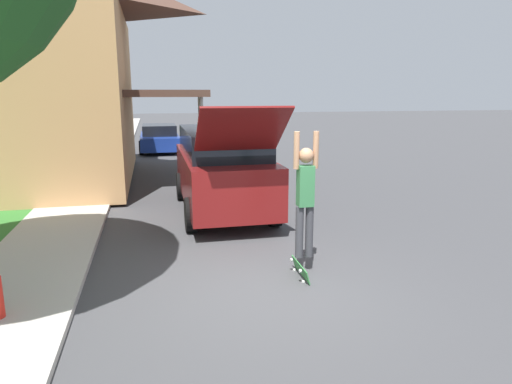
% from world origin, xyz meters
% --- Properties ---
extents(ground_plane, '(120.00, 120.00, 0.00)m').
position_xyz_m(ground_plane, '(0.00, 0.00, 0.00)').
color(ground_plane, '#3D3D3F').
extents(sidewalk, '(1.80, 80.00, 0.10)m').
position_xyz_m(sidewalk, '(-3.60, 6.00, 0.05)').
color(sidewalk, '#ADA89E').
rests_on(sidewalk, ground_plane).
extents(lawn_tree_far, '(4.28, 4.28, 6.81)m').
position_xyz_m(lawn_tree_far, '(-4.85, 9.20, 4.74)').
color(lawn_tree_far, brown).
rests_on(lawn_tree_far, lawn).
extents(suv_parked, '(2.06, 5.62, 2.68)m').
position_xyz_m(suv_parked, '(0.08, 4.64, 1.10)').
color(suv_parked, maroon).
rests_on(suv_parked, ground_plane).
extents(car_down_street, '(1.99, 4.46, 1.33)m').
position_xyz_m(car_down_street, '(-1.18, 17.23, 0.64)').
color(car_down_street, navy).
rests_on(car_down_street, ground_plane).
extents(skateboarder, '(0.41, 0.24, 2.06)m').
position_xyz_m(skateboarder, '(0.79, 0.47, 1.33)').
color(skateboarder, '#38383D').
rests_on(skateboarder, ground_plane).
extents(skateboard, '(0.15, 0.78, 0.24)m').
position_xyz_m(skateboard, '(0.66, 0.25, 0.12)').
color(skateboard, '#337F3D').
rests_on(skateboard, ground_plane).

